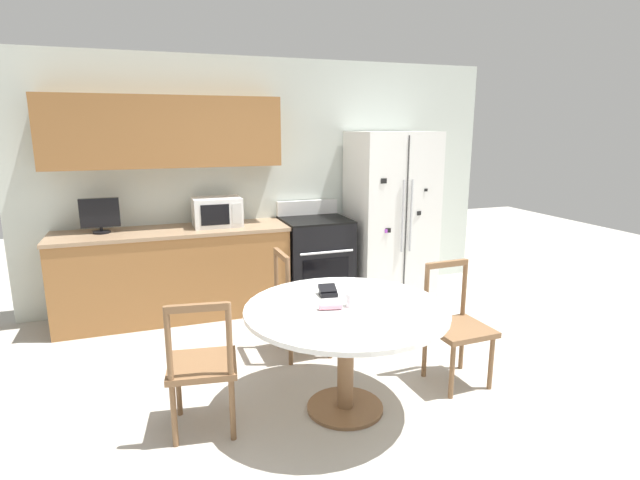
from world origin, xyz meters
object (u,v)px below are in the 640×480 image
at_px(countertop_tv, 100,215).
at_px(dining_chair_right, 457,327).
at_px(oven_range, 316,259).
at_px(dining_chair_far, 301,305).
at_px(microwave, 217,212).
at_px(dining_chair_left, 202,366).
at_px(refrigerator, 390,215).
at_px(candle_glass, 353,301).
at_px(wallet, 328,291).

xyz_separation_m(countertop_tv, dining_chair_right, (2.52, -2.15, -0.64)).
bearing_deg(oven_range, dining_chair_far, -114.55).
height_order(microwave, countertop_tv, countertop_tv).
xyz_separation_m(oven_range, countertop_tv, (-2.13, 0.08, 0.61)).
relative_size(dining_chair_left, dining_chair_right, 1.00).
bearing_deg(dining_chair_left, countertop_tv, 115.63).
distance_m(refrigerator, dining_chair_far, 1.93).
xyz_separation_m(dining_chair_far, candle_glass, (0.07, -0.93, 0.34)).
bearing_deg(refrigerator, countertop_tv, 177.79).
distance_m(oven_range, countertop_tv, 2.22).
relative_size(refrigerator, dining_chair_left, 2.04).
bearing_deg(refrigerator, oven_range, 177.34).
distance_m(dining_chair_far, dining_chair_left, 1.24).
bearing_deg(oven_range, refrigerator, -2.66).
distance_m(dining_chair_left, dining_chair_right, 1.86).
xyz_separation_m(refrigerator, countertop_tv, (-3.01, 0.12, 0.16)).
xyz_separation_m(dining_chair_far, dining_chair_right, (0.95, -0.84, 0.00)).
distance_m(dining_chair_far, candle_glass, 0.99).
relative_size(oven_range, candle_glass, 12.04).
distance_m(dining_chair_left, wallet, 0.97).
distance_m(microwave, countertop_tv, 1.09).
xyz_separation_m(candle_glass, wallet, (-0.07, 0.26, -0.01)).
bearing_deg(wallet, countertop_tv, 128.45).
bearing_deg(dining_chair_right, countertop_tv, -42.34).
relative_size(refrigerator, wallet, 12.90).
relative_size(countertop_tv, wallet, 2.47).
xyz_separation_m(oven_range, wallet, (-0.57, -1.89, 0.30)).
bearing_deg(candle_glass, dining_chair_left, 174.90).
relative_size(refrigerator, countertop_tv, 5.23).
relative_size(oven_range, wallet, 7.57).
distance_m(oven_range, microwave, 1.19).
distance_m(dining_chair_far, wallet, 0.74).
distance_m(candle_glass, wallet, 0.27).
bearing_deg(dining_chair_far, dining_chair_left, -47.71).
bearing_deg(microwave, countertop_tv, 179.32).
height_order(dining_chair_far, wallet, dining_chair_far).
bearing_deg(oven_range, countertop_tv, 177.98).
xyz_separation_m(refrigerator, microwave, (-1.92, 0.10, 0.13)).
distance_m(countertop_tv, dining_chair_far, 2.14).
relative_size(countertop_tv, dining_chair_right, 0.39).
xyz_separation_m(countertop_tv, candle_glass, (1.64, -2.23, -0.30)).
height_order(oven_range, candle_glass, oven_range).
height_order(oven_range, countertop_tv, countertop_tv).
bearing_deg(dining_chair_far, wallet, -1.30).
bearing_deg(microwave, dining_chair_far, -69.65).
relative_size(refrigerator, oven_range, 1.70).
height_order(microwave, candle_glass, microwave).
xyz_separation_m(oven_range, dining_chair_right, (0.39, -2.07, -0.03)).
distance_m(refrigerator, oven_range, 0.99).
relative_size(dining_chair_left, candle_glass, 10.05).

